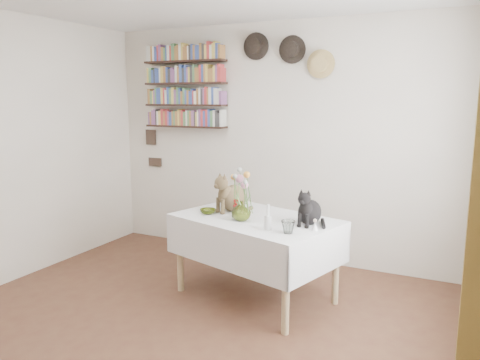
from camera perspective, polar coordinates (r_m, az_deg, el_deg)
The scene contains 14 objects.
room at distance 3.03m, azimuth -11.13°, elevation 0.80°, with size 4.08×4.58×2.58m.
dining_table at distance 4.05m, azimuth 1.91°, elevation -7.03°, with size 1.52×1.20×0.72m.
tabby_cat at distance 4.20m, azimuth -0.80°, elevation -1.35°, with size 0.24×0.31×0.36m, color brown, non-canonical shape.
black_cat at distance 3.81m, azimuth 8.51°, elevation -3.09°, with size 0.20×0.26×0.31m, color black, non-canonical shape.
flower_vase at distance 3.89m, azimuth 0.18°, elevation -3.76°, with size 0.16×0.16×0.17m, color #A3B93C.
green_bowl at distance 4.13m, azimuth -3.94°, elevation -3.84°, with size 0.14×0.14×0.04m, color #A3B93C.
drinking_glass at distance 3.55m, azimuth 5.89°, elevation -5.71°, with size 0.11×0.11×0.10m, color white.
candlestick at distance 3.63m, azimuth 3.43°, elevation -5.03°, with size 0.06×0.06×0.20m.
berry_jar at distance 3.89m, azimuth -0.64°, elevation -3.62°, with size 0.05×0.05×0.21m.
porcelain_figurine at distance 3.66m, azimuth 9.12°, elevation -5.48°, with size 0.05×0.05×0.09m.
flower_bouquet at distance 3.85m, azimuth 0.25°, elevation -0.01°, with size 0.17×0.13×0.39m.
bookshelf_unit at distance 5.40m, azimuth -6.70°, elevation 11.21°, with size 1.00×0.16×0.91m.
wall_hats at distance 4.89m, azimuth 5.91°, elevation 15.16°, with size 0.98×0.09×0.48m.
wall_art_plaques at distance 5.79m, azimuth -10.60°, elevation 3.91°, with size 0.21×0.02×0.44m.
Camera 1 is at (1.82, -2.38, 1.73)m, focal length 35.00 mm.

